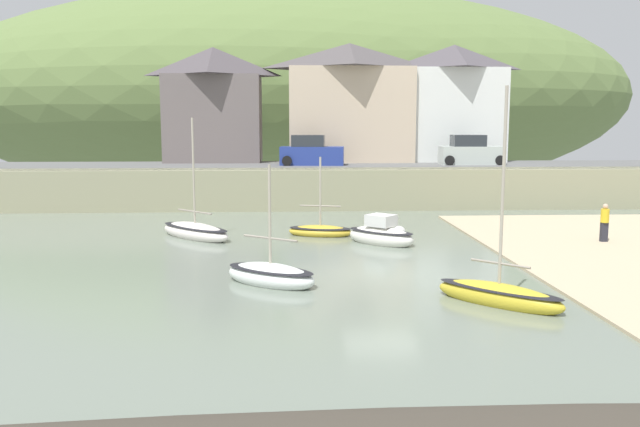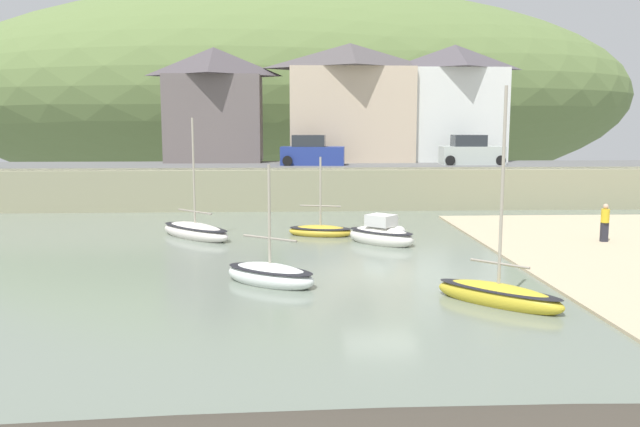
# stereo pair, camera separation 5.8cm
# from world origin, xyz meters

# --- Properties ---
(ground) EXTENTS (48.00, 41.00, 0.61)m
(ground) POSITION_xyz_m (1.40, -9.56, 0.16)
(ground) COLOR slate
(quay_seawall) EXTENTS (48.00, 9.40, 2.40)m
(quay_seawall) POSITION_xyz_m (0.00, 17.50, 1.36)
(quay_seawall) COLOR gray
(quay_seawall) RESTS_ON ground
(hillside_backdrop) EXTENTS (80.00, 44.00, 23.73)m
(hillside_backdrop) POSITION_xyz_m (-3.48, 55.20, 8.30)
(hillside_backdrop) COLOR olive
(hillside_backdrop) RESTS_ON ground
(waterfront_building_left) EXTENTS (6.90, 5.17, 8.00)m
(waterfront_building_left) POSITION_xyz_m (-8.40, 25.20, 6.48)
(waterfront_building_left) COLOR #6B605F
(waterfront_building_left) RESTS_ON ground
(waterfront_building_centre) EXTENTS (8.92, 5.71, 8.32)m
(waterfront_building_centre) POSITION_xyz_m (1.24, 25.20, 6.62)
(waterfront_building_centre) COLOR beige
(waterfront_building_centre) RESTS_ON ground
(waterfront_building_right) EXTENTS (7.00, 4.98, 8.26)m
(waterfront_building_right) POSITION_xyz_m (8.76, 25.20, 6.60)
(waterfront_building_right) COLOR white
(waterfront_building_right) RESTS_ON ground
(motorboat_with_cabin) EXTENTS (3.17, 1.97, 3.72)m
(motorboat_with_cabin) POSITION_xyz_m (-1.71, 7.71, 0.21)
(motorboat_with_cabin) COLOR gold
(motorboat_with_cabin) RESTS_ON ground
(rowboat_small_beached) EXTENTS (3.40, 3.30, 6.27)m
(rowboat_small_beached) POSITION_xyz_m (2.77, -3.90, 0.29)
(rowboat_small_beached) COLOR gold
(rowboat_small_beached) RESTS_ON ground
(sailboat_white_hull) EXTENTS (3.96, 3.93, 5.53)m
(sailboat_white_hull) POSITION_xyz_m (-7.34, 7.34, 0.29)
(sailboat_white_hull) COLOR white
(sailboat_white_hull) RESTS_ON ground
(fishing_boat_green) EXTENTS (3.40, 2.91, 4.00)m
(fishing_boat_green) POSITION_xyz_m (-3.74, -1.22, 0.28)
(fishing_boat_green) COLOR white
(fishing_boat_green) RESTS_ON ground
(sailboat_blue_trim) EXTENTS (3.22, 3.10, 1.46)m
(sailboat_blue_trim) POSITION_xyz_m (0.77, 5.56, 0.37)
(sailboat_blue_trim) COLOR white
(sailboat_blue_trim) RESTS_ON ground
(parked_car_near_slipway) EXTENTS (4.26, 2.15, 1.95)m
(parked_car_near_slipway) POSITION_xyz_m (-1.65, 20.70, 3.20)
(parked_car_near_slipway) COLOR navy
(parked_car_near_slipway) RESTS_ON ground
(parked_car_by_wall) EXTENTS (4.13, 1.82, 1.95)m
(parked_car_by_wall) POSITION_xyz_m (8.87, 20.70, 3.20)
(parked_car_by_wall) COLOR #B3BEB6
(parked_car_by_wall) RESTS_ON ground
(person_near_water) EXTENTS (0.34, 0.34, 1.62)m
(person_near_water) POSITION_xyz_m (10.23, 5.02, 0.98)
(person_near_water) COLOR #282833
(person_near_water) RESTS_ON ground
(mooring_buoy) EXTENTS (0.60, 0.60, 0.60)m
(mooring_buoy) POSITION_xyz_m (1.85, 7.26, 0.18)
(mooring_buoy) COLOR silver
(mooring_buoy) RESTS_ON ground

